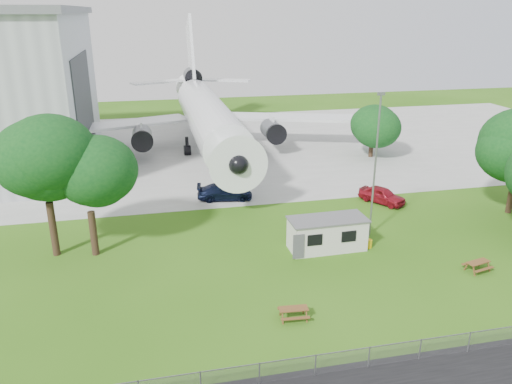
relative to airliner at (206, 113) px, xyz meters
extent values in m
plane|color=#45771C|center=(2.00, -35.86, -5.27)|extent=(160.00, 160.00, 0.00)
cube|color=#B7B7B2|center=(2.00, 2.14, -5.25)|extent=(120.00, 46.00, 0.03)
cube|color=#2D3033|center=(-14.93, -2.86, 1.48)|extent=(0.16, 16.00, 12.96)
cylinder|color=white|center=(0.00, -1.86, -0.17)|extent=(5.40, 34.00, 5.40)
cone|color=white|center=(0.00, -20.86, -0.17)|extent=(5.40, 5.50, 5.40)
cone|color=white|center=(0.00, 19.14, 0.63)|extent=(4.86, 9.00, 4.86)
cube|color=white|center=(-12.50, 1.34, -1.37)|extent=(21.36, 10.77, 0.36)
cube|color=white|center=(12.50, 1.34, -1.37)|extent=(21.36, 10.77, 0.36)
cube|color=white|center=(0.00, 19.14, 6.33)|extent=(0.46, 9.96, 12.17)
cylinder|color=#515459|center=(-8.50, -2.36, -2.27)|extent=(2.50, 4.20, 2.50)
cylinder|color=#515459|center=(8.50, -2.36, -2.27)|extent=(2.50, 4.20, 2.50)
cylinder|color=#515459|center=(0.00, 18.14, 2.63)|extent=(2.60, 4.50, 2.60)
cylinder|color=black|center=(0.00, -17.36, -4.07)|extent=(0.36, 0.36, 2.40)
cylinder|color=black|center=(-2.80, -0.86, -4.07)|extent=(0.44, 0.44, 2.40)
cylinder|color=black|center=(2.80, -0.86, -4.07)|extent=(0.44, 0.44, 2.40)
cube|color=silver|center=(5.70, -31.34, -4.02)|extent=(6.05, 2.62, 2.50)
cube|color=#59595B|center=(5.70, -31.34, -2.71)|extent=(6.25, 2.83, 0.12)
cylinder|color=gold|center=(9.10, -31.94, -4.92)|extent=(0.50, 0.50, 0.70)
cube|color=gray|center=(2.00, -45.36, -5.27)|extent=(58.00, 0.04, 1.30)
cylinder|color=slate|center=(10.20, -29.66, 0.73)|extent=(0.16, 0.16, 12.00)
cylinder|color=#382619|center=(-15.38, -27.83, -3.07)|extent=(0.56, 0.56, 4.40)
sphere|color=#195219|center=(-15.38, -27.83, 2.31)|extent=(8.43, 8.43, 8.43)
cylinder|color=#382619|center=(-12.39, -28.42, -3.47)|extent=(0.56, 0.56, 3.61)
sphere|color=#195219|center=(-12.39, -28.42, 0.94)|extent=(6.37, 6.37, 6.37)
cylinder|color=#382619|center=(25.22, -27.79, -3.47)|extent=(0.56, 0.56, 3.60)
cylinder|color=#382619|center=(20.57, -7.16, -4.03)|extent=(0.56, 0.56, 2.48)
sphere|color=#195219|center=(20.57, -7.16, -1.00)|extent=(6.59, 6.59, 6.59)
imported|color=maroon|center=(14.57, -22.88, -4.47)|extent=(4.17, 4.97, 1.60)
imported|color=black|center=(-0.56, -18.59, -4.47)|extent=(5.78, 2.93, 1.61)
camera|label=1|loc=(-7.60, -65.53, 12.77)|focal=35.00mm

